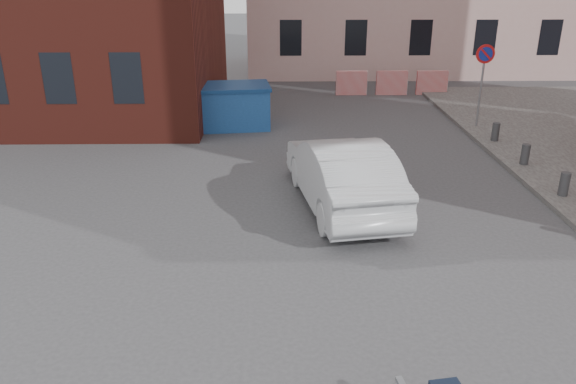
{
  "coord_description": "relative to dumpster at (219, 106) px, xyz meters",
  "views": [
    {
      "loc": [
        -0.55,
        -8.52,
        5.03
      ],
      "look_at": [
        -0.39,
        1.25,
        1.1
      ],
      "focal_mm": 35.0,
      "sensor_mm": 36.0,
      "label": 1
    }
  ],
  "objects": [
    {
      "name": "barriers",
      "position": [
        6.76,
        5.09,
        -0.22
      ],
      "size": [
        4.7,
        0.18,
        1.0
      ],
      "color": "red",
      "rests_on": "ground"
    },
    {
      "name": "no_parking_sign",
      "position": [
        8.56,
        -0.42,
        1.3
      ],
      "size": [
        0.6,
        0.09,
        2.65
      ],
      "color": "gray",
      "rests_on": "sidewalk"
    },
    {
      "name": "dumpster",
      "position": [
        0.0,
        0.0,
        0.0
      ],
      "size": [
        3.58,
        2.15,
        1.42
      ],
      "rotation": [
        0.0,
        0.0,
        0.12
      ],
      "color": "#20519A",
      "rests_on": "ground"
    },
    {
      "name": "ground",
      "position": [
        2.56,
        -9.91,
        -0.72
      ],
      "size": [
        120.0,
        120.0,
        0.0
      ],
      "primitive_type": "plane",
      "color": "#38383A",
      "rests_on": "ground"
    },
    {
      "name": "bollards",
      "position": [
        8.56,
        -6.51,
        -0.32
      ],
      "size": [
        0.22,
        9.02,
        0.55
      ],
      "color": "#3A3A3D",
      "rests_on": "sidewalk"
    },
    {
      "name": "silver_car",
      "position": [
        3.4,
        -6.74,
        0.07
      ],
      "size": [
        2.42,
        4.95,
        1.56
      ],
      "primitive_type": "imported",
      "rotation": [
        0.0,
        0.0,
        3.31
      ],
      "color": "silver",
      "rests_on": "ground"
    }
  ]
}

